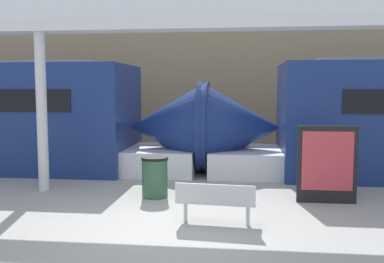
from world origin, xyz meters
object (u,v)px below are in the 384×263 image
at_px(trash_bin, 155,177).
at_px(support_column_near, 42,113).
at_px(poster_board, 327,164).
at_px(bench_near, 216,199).

xyz_separation_m(trash_bin, support_column_near, (-2.74, 0.33, 1.39)).
bearing_deg(trash_bin, poster_board, -1.35).
height_order(trash_bin, poster_board, poster_board).
bearing_deg(support_column_near, trash_bin, -6.82).
relative_size(bench_near, trash_bin, 1.59).
bearing_deg(bench_near, support_column_near, 157.91).
relative_size(poster_board, support_column_near, 0.44).
distance_m(trash_bin, support_column_near, 3.09).
relative_size(bench_near, support_column_near, 0.39).
bearing_deg(support_column_near, bench_near, -27.09).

